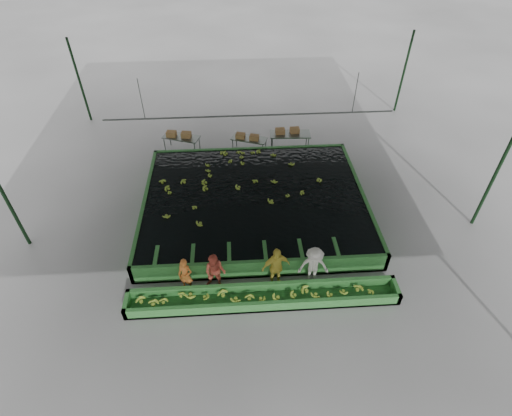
{
  "coord_description": "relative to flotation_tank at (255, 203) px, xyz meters",
  "views": [
    {
      "loc": [
        -0.84,
        -12.38,
        12.33
      ],
      "look_at": [
        0.0,
        0.5,
        1.0
      ],
      "focal_mm": 28.0,
      "sensor_mm": 36.0,
      "label": 1
    }
  ],
  "objects": [
    {
      "name": "worker_b",
      "position": [
        -1.72,
        -4.3,
        0.39
      ],
      "size": [
        0.95,
        0.82,
        1.67
      ],
      "primitive_type": "imported",
      "rotation": [
        0.0,
        0.0,
        -0.26
      ],
      "color": "#CC513D",
      "rests_on": "ground"
    },
    {
      "name": "tank_water",
      "position": [
        0.0,
        -0.0,
        0.4
      ],
      "size": [
        9.7,
        7.7,
        0.0
      ],
      "primitive_type": "cube",
      "color": "black",
      "rests_on": "flotation_tank"
    },
    {
      "name": "box_stack_right",
      "position": [
        2.12,
        5.13,
        0.55
      ],
      "size": [
        1.33,
        0.43,
        0.28
      ],
      "primitive_type": null,
      "rotation": [
        0.0,
        0.0,
        0.05
      ],
      "color": "olive",
      "rests_on": "packing_table_right"
    },
    {
      "name": "trough_bananas",
      "position": [
        0.0,
        -5.1,
        -0.05
      ],
      "size": [
        8.61,
        0.57,
        0.11
      ],
      "primitive_type": null,
      "color": "#83A42C",
      "rests_on": "sorting_trough"
    },
    {
      "name": "packing_table_right",
      "position": [
        2.27,
        5.05,
        0.05
      ],
      "size": [
        2.23,
        0.98,
        1.0
      ],
      "primitive_type": null,
      "rotation": [
        0.0,
        0.0,
        -0.05
      ],
      "color": "#59605B",
      "rests_on": "ground"
    },
    {
      "name": "box_stack_mid",
      "position": [
        -0.09,
        4.88,
        0.42
      ],
      "size": [
        1.3,
        0.7,
        0.27
      ],
      "primitive_type": null,
      "rotation": [
        0.0,
        0.0,
        -0.3
      ],
      "color": "olive",
      "rests_on": "packing_table_mid"
    },
    {
      "name": "rail_hanger_right",
      "position": [
        5.0,
        3.5,
        3.55
      ],
      "size": [
        0.04,
        0.04,
        2.0
      ],
      "primitive_type": "cylinder",
      "color": "#59605B",
      "rests_on": "shed_roof"
    },
    {
      "name": "floating_bananas",
      "position": [
        0.0,
        0.8,
        0.4
      ],
      "size": [
        9.28,
        6.33,
        0.13
      ],
      "primitive_type": null,
      "color": "#83A42C",
      "rests_on": "tank_water"
    },
    {
      "name": "shed_roof",
      "position": [
        0.0,
        -1.5,
        4.55
      ],
      "size": [
        20.0,
        22.0,
        0.04
      ],
      "primitive_type": "cube",
      "color": "#949494",
      "rests_on": "shed_posts"
    },
    {
      "name": "box_stack_left",
      "position": [
        -3.8,
        5.29,
        0.45
      ],
      "size": [
        1.39,
        0.6,
        0.29
      ],
      "primitive_type": null,
      "rotation": [
        0.0,
        0.0,
        -0.17
      ],
      "color": "olive",
      "rests_on": "packing_table_left"
    },
    {
      "name": "flotation_tank",
      "position": [
        0.0,
        0.0,
        0.0
      ],
      "size": [
        10.0,
        8.0,
        0.9
      ],
      "primitive_type": null,
      "color": "#307430",
      "rests_on": "ground"
    },
    {
      "name": "worker_d",
      "position": [
        1.93,
        -4.3,
        0.44
      ],
      "size": [
        1.18,
        0.72,
        1.78
      ],
      "primitive_type": "imported",
      "rotation": [
        0.0,
        0.0,
        -0.05
      ],
      "color": "beige",
      "rests_on": "ground"
    },
    {
      "name": "ground",
      "position": [
        0.0,
        -1.5,
        -0.45
      ],
      "size": [
        80.0,
        80.0,
        0.0
      ],
      "primitive_type": "plane",
      "color": "gray",
      "rests_on": "ground"
    },
    {
      "name": "shed_posts",
      "position": [
        0.0,
        -1.5,
        2.05
      ],
      "size": [
        20.0,
        22.0,
        5.0
      ],
      "primitive_type": null,
      "color": "black",
      "rests_on": "ground"
    },
    {
      "name": "rail_hanger_left",
      "position": [
        -5.0,
        3.5,
        3.55
      ],
      "size": [
        0.04,
        0.04,
        2.0
      ],
      "primitive_type": "cylinder",
      "color": "#59605B",
      "rests_on": "shed_roof"
    },
    {
      "name": "sorting_trough",
      "position": [
        0.0,
        -5.1,
        -0.2
      ],
      "size": [
        10.0,
        1.0,
        0.5
      ],
      "primitive_type": null,
      "color": "#307430",
      "rests_on": "ground"
    },
    {
      "name": "cableway_rail",
      "position": [
        0.0,
        3.5,
        2.55
      ],
      "size": [
        0.08,
        0.08,
        14.0
      ],
      "primitive_type": "cylinder",
      "color": "#59605B",
      "rests_on": "shed_roof"
    },
    {
      "name": "packing_table_left",
      "position": [
        -3.7,
        5.29,
        0.0
      ],
      "size": [
        2.13,
        1.41,
        0.9
      ],
      "primitive_type": null,
      "rotation": [
        0.0,
        0.0,
        -0.34
      ],
      "color": "#59605B",
      "rests_on": "ground"
    },
    {
      "name": "worker_a",
      "position": [
        -2.83,
        -4.3,
        0.31
      ],
      "size": [
        0.64,
        0.51,
        1.51
      ],
      "primitive_type": "imported",
      "rotation": [
        0.0,
        0.0,
        -0.3
      ],
      "color": "orange",
      "rests_on": "ground"
    },
    {
      "name": "packing_table_mid",
      "position": [
        0.01,
        4.93,
        -0.02
      ],
      "size": [
        2.06,
        1.36,
        0.87
      ],
      "primitive_type": null,
      "rotation": [
        0.0,
        0.0,
        -0.34
      ],
      "color": "#59605B",
      "rests_on": "ground"
    },
    {
      "name": "worker_c",
      "position": [
        0.52,
        -4.3,
        0.49
      ],
      "size": [
        1.19,
        0.73,
        1.88
      ],
      "primitive_type": "imported",
      "rotation": [
        0.0,
        0.0,
        0.27
      ],
      "color": "gold",
      "rests_on": "ground"
    }
  ]
}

